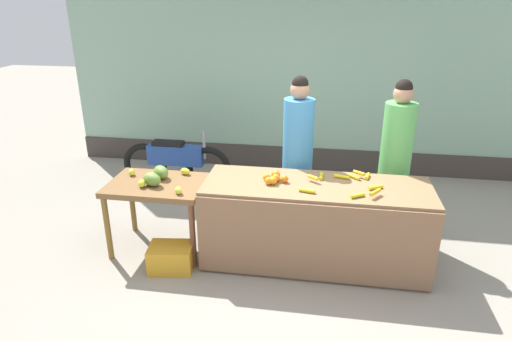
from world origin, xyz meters
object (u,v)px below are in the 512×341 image
vendor_woman_green_shirt (395,161)px  produce_crate (171,257)px  produce_sack (244,199)px  vendor_woman_blue_shirt (297,157)px  parked_motorcycle (176,162)px

vendor_woman_green_shirt → produce_crate: size_ratio=4.14×
produce_crate → produce_sack: size_ratio=0.96×
vendor_woman_blue_shirt → parked_motorcycle: vendor_woman_blue_shirt is taller
parked_motorcycle → produce_sack: size_ratio=3.50×
parked_motorcycle → produce_crate: (0.60, -1.98, -0.27)m
vendor_woman_green_shirt → vendor_woman_blue_shirt: bearing=-176.5°
vendor_woman_green_shirt → parked_motorcycle: 3.04m
produce_crate → parked_motorcycle: bearing=106.8°
produce_crate → produce_sack: produce_sack is taller
parked_motorcycle → produce_crate: size_ratio=3.64×
vendor_woman_green_shirt → produce_sack: 1.89m
vendor_woman_blue_shirt → produce_crate: vendor_woman_blue_shirt is taller
vendor_woman_blue_shirt → produce_crate: 1.76m
vendor_woman_blue_shirt → parked_motorcycle: 2.10m
vendor_woman_green_shirt → produce_sack: (-1.75, 0.20, -0.69)m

